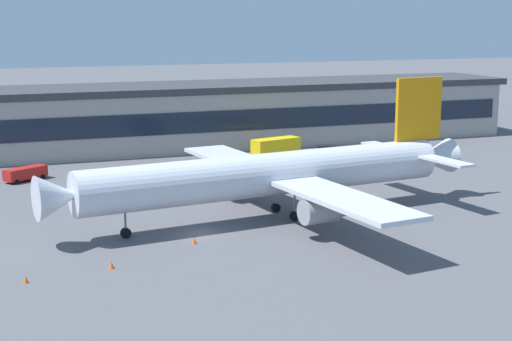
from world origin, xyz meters
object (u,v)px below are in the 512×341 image
(airliner, at_px, (275,174))
(follow_me_car, at_px, (331,150))
(belt_loader, at_px, (25,173))
(traffic_cone_0, at_px, (112,265))
(fuel_truck, at_px, (275,147))
(traffic_cone_1, at_px, (194,241))
(traffic_cone_2, at_px, (26,280))

(airliner, height_order, follow_me_car, airliner)
(belt_loader, height_order, traffic_cone_0, belt_loader)
(belt_loader, bearing_deg, traffic_cone_0, -84.05)
(fuel_truck, height_order, traffic_cone_0, fuel_truck)
(traffic_cone_0, height_order, traffic_cone_1, traffic_cone_0)
(airliner, relative_size, follow_me_car, 11.26)
(follow_me_car, bearing_deg, traffic_cone_2, -138.03)
(follow_me_car, distance_m, traffic_cone_1, 55.19)
(traffic_cone_2, bearing_deg, fuel_truck, 48.52)
(traffic_cone_2, bearing_deg, traffic_cone_0, 9.87)
(follow_me_car, relative_size, traffic_cone_2, 7.75)
(follow_me_car, distance_m, traffic_cone_0, 65.30)
(fuel_truck, height_order, belt_loader, fuel_truck)
(fuel_truck, xyz_separation_m, belt_loader, (-40.56, -4.28, -0.73))
(traffic_cone_0, xyz_separation_m, traffic_cone_2, (-7.82, -1.36, -0.04))
(fuel_truck, height_order, follow_me_car, fuel_truck)
(traffic_cone_2, bearing_deg, follow_me_car, 41.97)
(follow_me_car, bearing_deg, airliner, -124.93)
(traffic_cone_0, bearing_deg, fuel_truck, 53.25)
(belt_loader, bearing_deg, traffic_cone_1, -70.13)
(fuel_truck, distance_m, belt_loader, 40.79)
(traffic_cone_1, bearing_deg, traffic_cone_0, -152.26)
(belt_loader, bearing_deg, airliner, -50.99)
(airliner, relative_size, traffic_cone_1, 83.07)
(airliner, xyz_separation_m, traffic_cone_0, (-21.33, -11.93, -4.91))
(belt_loader, xyz_separation_m, traffic_cone_2, (-3.25, -45.27, -0.84))
(traffic_cone_1, relative_size, traffic_cone_2, 1.05)
(airliner, xyz_separation_m, belt_loader, (-25.90, 31.98, -4.11))
(traffic_cone_0, height_order, traffic_cone_2, traffic_cone_0)
(follow_me_car, height_order, traffic_cone_0, follow_me_car)
(airliner, height_order, belt_loader, airliner)
(traffic_cone_1, xyz_separation_m, traffic_cone_2, (-17.31, -6.35, -0.02))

